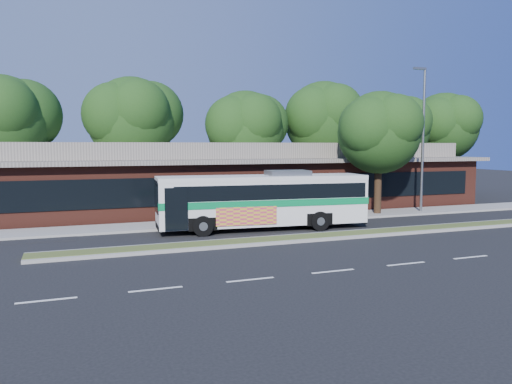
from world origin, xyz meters
TOP-DOWN VIEW (x-y plane):
  - ground at (0.00, 0.00)m, footprint 120.00×120.00m
  - median_strip at (0.00, 0.60)m, footprint 26.00×1.10m
  - sidewalk at (0.00, 6.40)m, footprint 44.00×2.60m
  - plaza_building at (0.00, 12.99)m, footprint 33.20×11.20m
  - lamp_post at (9.56, 6.00)m, footprint 0.93×0.18m
  - tree_bg_a at (-14.58, 15.14)m, footprint 6.47×5.80m
  - tree_bg_b at (-6.57, 16.14)m, footprint 6.69×6.00m
  - tree_bg_c at (1.40, 15.13)m, footprint 6.24×5.60m
  - tree_bg_d at (8.45, 16.15)m, footprint 6.91×6.20m
  - tree_bg_e at (14.42, 15.14)m, footprint 6.47×5.80m
  - tree_bg_f at (20.43, 16.14)m, footprint 6.69×6.00m
  - transit_bus at (-2.02, 3.79)m, footprint 10.84×3.30m
  - sedan at (-11.75, 9.70)m, footprint 5.55×3.18m
  - sidewalk_tree at (6.84, 6.32)m, footprint 5.58×5.00m

SIDE VIEW (x-z plane):
  - ground at x=0.00m, z-range 0.00..0.00m
  - sidewalk at x=0.00m, z-range 0.00..0.12m
  - median_strip at x=0.00m, z-range 0.00..0.15m
  - sedan at x=-11.75m, z-range 0.00..1.52m
  - transit_bus at x=-2.02m, z-range 0.17..3.17m
  - plaza_building at x=0.00m, z-range -0.10..4.35m
  - lamp_post at x=9.56m, z-range 0.37..9.44m
  - sidewalk_tree at x=6.84m, z-range 1.39..8.95m
  - tree_bg_c at x=1.40m, z-range 1.46..9.72m
  - tree_bg_e at x=14.42m, z-range 1.49..10.00m
  - tree_bg_a at x=-14.58m, z-range 1.55..10.18m
  - tree_bg_f at x=20.43m, z-range 1.60..10.52m
  - tree_bg_b at x=-6.57m, z-range 1.64..10.64m
  - tree_bg_d at x=8.45m, z-range 1.73..11.10m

